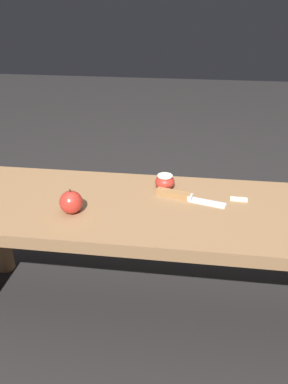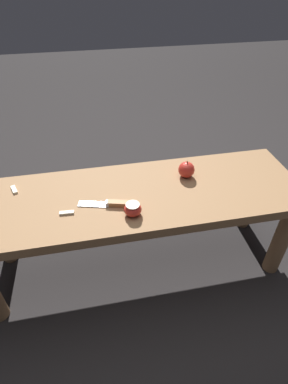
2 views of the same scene
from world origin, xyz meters
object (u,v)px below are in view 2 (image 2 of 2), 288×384
knife (115,204)px  apple_whole (186,170)px  apple_cut (133,209)px  wooden_bench (138,207)px

knife → apple_whole: 0.34m
apple_whole → apple_cut: size_ratio=1.20×
knife → apple_whole: size_ratio=2.88×
knife → wooden_bench: bearing=-134.3°
wooden_bench → knife: knife is taller
knife → apple_cut: 0.08m
wooden_bench → knife: bearing=31.0°
wooden_bench → apple_cut: 0.16m
apple_whole → knife: bearing=21.9°
wooden_bench → apple_whole: bearing=-162.3°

